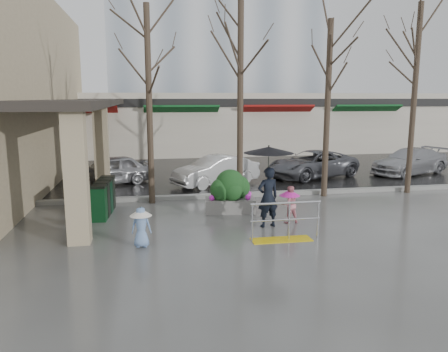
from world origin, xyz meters
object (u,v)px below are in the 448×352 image
object	(u,v)px
tree_mideast	(329,65)
car_c	(312,164)
car_b	(216,171)
planter	(230,192)
tree_west	(148,56)
child_pink	(289,202)
woman	(268,176)
tree_midwest	(241,53)
tree_east	(418,52)
car_a	(109,170)
child_blue	(141,223)
news_boxes	(104,197)
handrail	(284,226)
car_d	(410,161)

from	to	relation	value
tree_mideast	car_c	xyz separation A→B (m)	(1.01, 3.84, -4.23)
tree_mideast	car_b	distance (m)	6.30
planter	tree_west	bearing A→B (deg)	145.94
child_pink	woman	bearing A→B (deg)	13.54
tree_midwest	tree_east	bearing A→B (deg)	-0.00
tree_west	woman	size ratio (longest dim) A/B	2.85
car_a	car_b	xyz separation A→B (m)	(4.51, -0.92, 0.00)
tree_west	child_blue	bearing A→B (deg)	-93.98
woman	news_boxes	bearing A→B (deg)	-35.92
tree_mideast	car_c	distance (m)	5.80
planter	car_b	size ratio (longest dim) A/B	0.45
tree_west	car_b	size ratio (longest dim) A/B	1.78
handrail	tree_east	xyz separation A→B (m)	(6.64, 4.80, 5.01)
tree_midwest	car_a	world-z (taller)	tree_midwest
tree_west	car_b	bearing A→B (deg)	45.36
handrail	tree_mideast	size ratio (longest dim) A/B	0.29
woman	planter	distance (m)	2.15
tree_west	news_boxes	distance (m)	4.96
tree_midwest	car_d	bearing A→B (deg)	22.64
tree_west	news_boxes	world-z (taller)	tree_west
planter	car_c	size ratio (longest dim) A/B	0.38
tree_east	car_d	bearing A→B (deg)	56.47
tree_mideast	news_boxes	distance (m)	9.21
tree_east	car_b	bearing A→B (deg)	158.91
child_blue	news_boxes	xyz separation A→B (m)	(-1.20, 3.37, -0.05)
tree_east	car_c	bearing A→B (deg)	122.93
tree_west	car_d	xyz separation A→B (m)	(12.60, 3.92, -4.45)
tree_west	tree_midwest	xyz separation A→B (m)	(3.20, 0.00, 0.15)
car_b	news_boxes	bearing A→B (deg)	-72.30
tree_east	child_pink	xyz separation A→B (m)	(-5.99, -3.27, -4.74)
news_boxes	car_d	bearing A→B (deg)	25.47
planter	car_c	distance (m)	7.46
tree_midwest	child_pink	size ratio (longest dim) A/B	6.23
tree_west	news_boxes	bearing A→B (deg)	-139.44
planter	car_d	world-z (taller)	planter
tree_mideast	tree_midwest	bearing A→B (deg)	180.00
tree_west	child_blue	size ratio (longest dim) A/B	6.61
handrail	car_b	bearing A→B (deg)	94.53
tree_midwest	car_c	xyz separation A→B (m)	(4.31, 3.84, -4.60)
child_pink	news_boxes	distance (m)	5.88
news_boxes	car_b	bearing A→B (deg)	48.89
woman	car_a	world-z (taller)	woman
tree_midwest	car_b	world-z (taller)	tree_midwest
tree_midwest	car_b	bearing A→B (deg)	98.99
woman	child_blue	distance (m)	3.87
woman	child_blue	bearing A→B (deg)	6.64
tree_mideast	child_blue	distance (m)	9.31
handrail	tree_midwest	distance (m)	6.83
tree_east	woman	xyz separation A→B (m)	(-6.73, -3.54, -3.90)
tree_mideast	news_boxes	size ratio (longest dim) A/B	3.23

